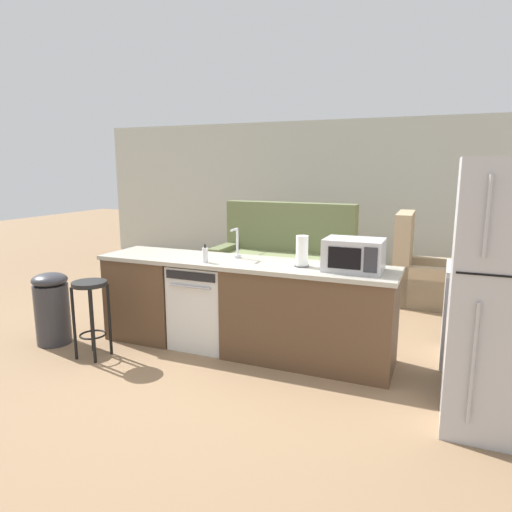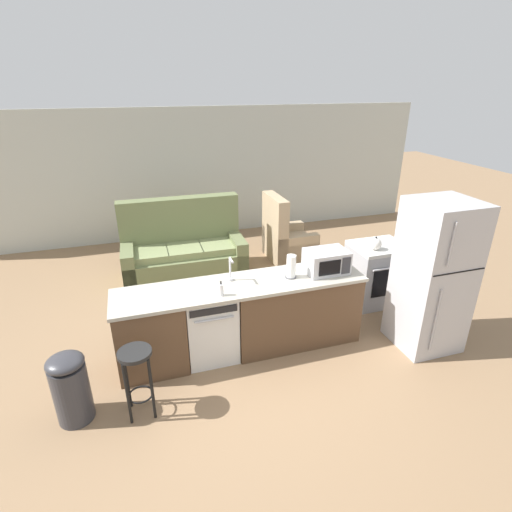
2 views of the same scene
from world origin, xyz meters
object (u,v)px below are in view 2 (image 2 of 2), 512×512
(couch, at_px, (183,251))
(trash_bin, at_px, (71,387))
(refrigerator, at_px, (433,276))
(kettle, at_px, (376,244))
(paper_towel_roll, at_px, (291,267))
(stove_range, at_px, (376,273))
(soap_bottle, at_px, (221,290))
(microwave, at_px, (326,261))
(bar_stool, at_px, (137,369))
(dishwasher, at_px, (210,325))
(armchair, at_px, (285,240))

(couch, bearing_deg, trash_bin, -116.76)
(refrigerator, bearing_deg, trash_bin, -179.52)
(kettle, bearing_deg, paper_towel_roll, -163.12)
(refrigerator, bearing_deg, paper_towel_roll, 161.39)
(stove_range, height_order, soap_bottle, soap_bottle)
(paper_towel_roll, height_order, couch, couch)
(microwave, relative_size, soap_bottle, 2.84)
(paper_towel_roll, height_order, kettle, paper_towel_roll)
(stove_range, distance_m, trash_bin, 4.22)
(stove_range, bearing_deg, paper_towel_roll, -160.68)
(paper_towel_roll, height_order, bar_stool, paper_towel_roll)
(stove_range, relative_size, couch, 0.45)
(kettle, bearing_deg, soap_bottle, -165.09)
(soap_bottle, height_order, kettle, kettle)
(stove_range, distance_m, microwave, 1.39)
(dishwasher, relative_size, refrigerator, 0.45)
(bar_stool, bearing_deg, dishwasher, 39.86)
(kettle, bearing_deg, trash_bin, -165.52)
(kettle, distance_m, couch, 3.15)
(refrigerator, bearing_deg, soap_bottle, 171.91)
(bar_stool, xyz_separation_m, trash_bin, (-0.62, 0.12, -0.16))
(dishwasher, distance_m, couch, 2.37)
(refrigerator, xyz_separation_m, bar_stool, (-3.44, -0.15, -0.39))
(soap_bottle, relative_size, couch, 0.09)
(refrigerator, height_order, trash_bin, refrigerator)
(soap_bottle, distance_m, trash_bin, 1.73)
(microwave, bearing_deg, bar_stool, -163.10)
(microwave, height_order, trash_bin, microwave)
(kettle, distance_m, trash_bin, 4.07)
(paper_towel_roll, relative_size, soap_bottle, 1.60)
(refrigerator, bearing_deg, stove_range, 89.99)
(soap_bottle, bearing_deg, refrigerator, -8.09)
(paper_towel_roll, bearing_deg, stove_range, 19.32)
(dishwasher, height_order, trash_bin, dishwasher)
(refrigerator, xyz_separation_m, armchair, (-0.71, 2.97, -0.58))
(dishwasher, bearing_deg, soap_bottle, -60.27)
(armchair, bearing_deg, soap_bottle, -124.24)
(dishwasher, bearing_deg, paper_towel_roll, -0.66)
(trash_bin, height_order, couch, couch)
(microwave, xyz_separation_m, soap_bottle, (-1.35, -0.19, -0.07))
(kettle, bearing_deg, couch, 141.10)
(stove_range, xyz_separation_m, armchair, (-0.71, 1.87, -0.10))
(kettle, relative_size, bar_stool, 0.28)
(soap_bottle, bearing_deg, paper_towel_roll, 11.68)
(refrigerator, distance_m, soap_bottle, 2.51)
(kettle, xyz_separation_m, trash_bin, (-3.90, -1.01, -0.61))
(soap_bottle, bearing_deg, armchair, 55.76)
(refrigerator, relative_size, trash_bin, 2.50)
(soap_bottle, bearing_deg, dishwasher, 119.73)
(stove_range, distance_m, couch, 3.15)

